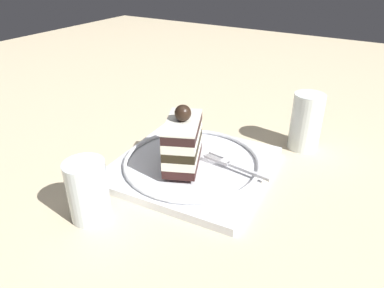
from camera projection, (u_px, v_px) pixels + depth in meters
The scene contains 6 objects.
ground_plane at pixel (197, 161), 0.65m from camera, with size 2.40×2.40×0.00m, color beige.
dessert_plate at pixel (192, 165), 0.62m from camera, with size 0.27×0.27×0.02m.
cake_slice at pixel (184, 142), 0.58m from camera, with size 0.12×0.09×0.10m.
fork at pixel (234, 166), 0.59m from camera, with size 0.02×0.12×0.00m.
drink_glass_near at pixel (88, 194), 0.50m from camera, with size 0.06×0.06×0.09m.
drink_glass_far at pixel (305, 125), 0.67m from camera, with size 0.06×0.06×0.11m.
Camera 1 is at (0.48, 0.28, 0.34)m, focal length 33.39 mm.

